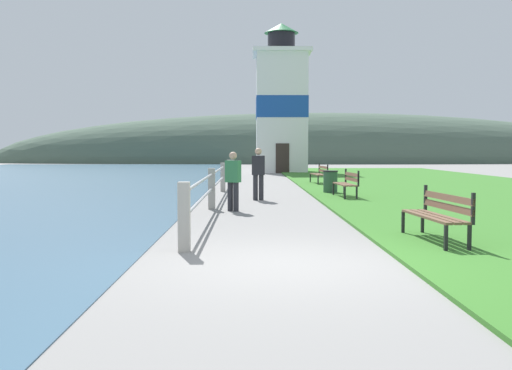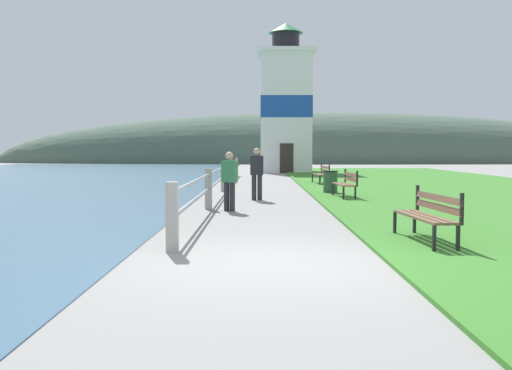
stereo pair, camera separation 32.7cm
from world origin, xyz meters
TOP-DOWN VIEW (x-y plane):
  - ground_plane at (0.00, 0.00)m, footprint 160.00×160.00m
  - grass_verge at (7.62, 15.62)m, footprint 12.00×46.87m
  - seawall_railing at (-1.52, 13.78)m, footprint 0.18×25.74m
  - park_bench_near at (2.68, 1.69)m, footprint 0.62×1.96m
  - park_bench_midway at (2.66, 10.54)m, footprint 0.57×1.82m
  - park_bench_far at (2.68, 17.89)m, footprint 0.62×1.92m
  - lighthouse at (1.69, 32.04)m, footprint 3.95×3.95m
  - person_strolling at (-0.23, 10.02)m, footprint 0.41×0.24m
  - person_by_railing at (-0.93, 6.86)m, footprint 0.43×0.35m
  - trash_bin at (2.38, 12.50)m, footprint 0.54×0.54m
  - distant_hillside at (8.00, 61.24)m, footprint 80.00×16.00m

SIDE VIEW (x-z plane):
  - ground_plane at x=0.00m, z-range 0.00..0.00m
  - distant_hillside at x=8.00m, z-range -6.00..6.00m
  - grass_verge at x=7.62m, z-range 0.00..0.06m
  - trash_bin at x=2.38m, z-range 0.00..0.84m
  - park_bench_midway at x=2.66m, z-range 0.07..1.01m
  - park_bench_far at x=2.68m, z-range 0.07..1.01m
  - park_bench_near at x=2.68m, z-range 0.07..1.01m
  - seawall_railing at x=-1.52m, z-range 0.10..1.19m
  - person_by_railing at x=-0.93m, z-range 0.06..1.60m
  - person_strolling at x=-0.23m, z-range 0.07..1.71m
  - lighthouse at x=1.69m, z-range -0.54..9.73m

